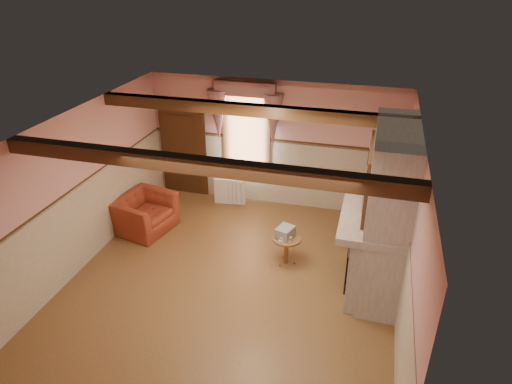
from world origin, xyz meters
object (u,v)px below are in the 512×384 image
(bowl, at_px, (376,206))
(mantel_clock, at_px, (378,183))
(oil_lamp, at_px, (378,187))
(radiator, at_px, (230,191))
(side_table, at_px, (286,250))
(armchair, at_px, (144,213))

(bowl, bearing_deg, mantel_clock, 90.00)
(oil_lamp, bearing_deg, radiator, 153.53)
(radiator, bearing_deg, side_table, -56.04)
(bowl, xyz_separation_m, mantel_clock, (0.00, 0.77, 0.06))
(side_table, height_order, mantel_clock, mantel_clock)
(side_table, bearing_deg, mantel_clock, 23.99)
(armchair, bearing_deg, side_table, -84.95)
(armchair, bearing_deg, mantel_clock, -74.35)
(armchair, xyz_separation_m, bowl, (4.49, -0.51, 1.09))
(radiator, bearing_deg, oil_lamp, -33.75)
(side_table, bearing_deg, radiator, 131.23)
(bowl, relative_size, oil_lamp, 1.17)
(armchair, height_order, side_table, armchair)
(bowl, bearing_deg, side_table, 175.28)
(oil_lamp, bearing_deg, side_table, -165.46)
(bowl, bearing_deg, radiator, 146.78)
(side_table, distance_m, oil_lamp, 1.98)
(armchair, bearing_deg, oil_lamp, -77.79)
(armchair, distance_m, radiator, 2.05)
(radiator, xyz_separation_m, oil_lamp, (3.17, -1.58, 1.26))
(armchair, bearing_deg, radiator, -28.02)
(side_table, relative_size, bowl, 1.68)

